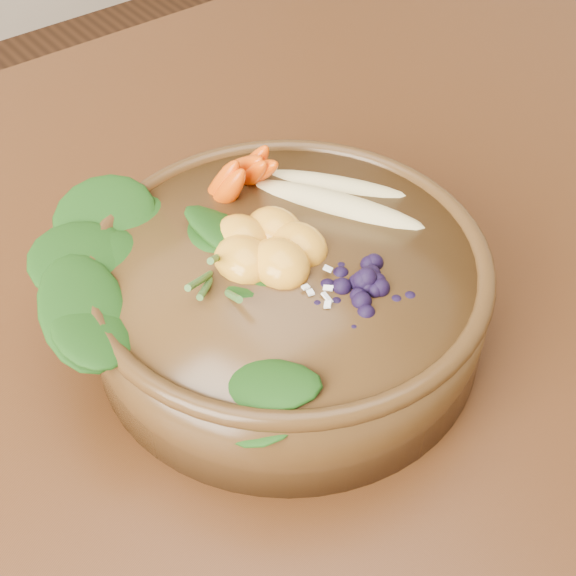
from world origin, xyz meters
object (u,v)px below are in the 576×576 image
dining_table (240,354)px  banana_halves (337,179)px  kale_heap (179,244)px  carrot_cluster (232,144)px  stoneware_bowl (288,297)px  mandarin_cluster (267,232)px  blueberry_pile (368,264)px

dining_table → banana_halves: banana_halves is taller
kale_heap → carrot_cluster: (0.08, 0.05, 0.02)m
dining_table → stoneware_bowl: 0.15m
kale_heap → stoneware_bowl: bearing=-30.4°
stoneware_bowl → mandarin_cluster: 0.06m
kale_heap → blueberry_pile: 0.13m
blueberry_pile → stoneware_bowl: bearing=115.6°
dining_table → mandarin_cluster: mandarin_cluster is taller
kale_heap → blueberry_pile: size_ratio=1.42×
dining_table → mandarin_cluster: (-0.01, -0.06, 0.19)m
carrot_cluster → mandarin_cluster: (-0.02, -0.08, -0.02)m
kale_heap → banana_halves: 0.14m
carrot_cluster → blueberry_pile: size_ratio=0.60×
stoneware_bowl → mandarin_cluster: bearing=106.4°
stoneware_bowl → banana_halves: size_ratio=1.80×
kale_heap → banana_halves: bearing=-0.9°
carrot_cluster → mandarin_cluster: carrot_cluster is taller
dining_table → blueberry_pile: bearing=-78.6°
stoneware_bowl → kale_heap: 0.10m
dining_table → banana_halves: (0.08, -0.04, 0.19)m
stoneware_bowl → banana_halves: 0.10m
blueberry_pile → banana_halves: bearing=61.2°
carrot_cluster → banana_halves: size_ratio=0.50×
stoneware_bowl → carrot_cluster: 0.12m
kale_heap → carrot_cluster: 0.10m
mandarin_cluster → kale_heap: bearing=160.9°
dining_table → carrot_cluster: bearing=49.0°
stoneware_bowl → blueberry_pile: 0.09m
banana_halves → dining_table: bearing=131.5°
banana_halves → blueberry_pile: size_ratio=1.21×
kale_heap → carrot_cluster: size_ratio=2.38×
stoneware_bowl → kale_heap: kale_heap is taller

